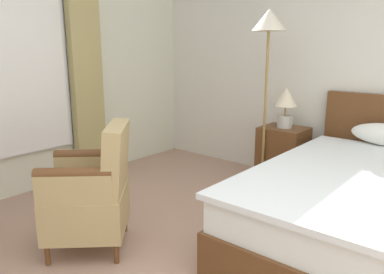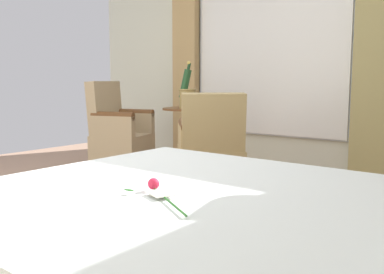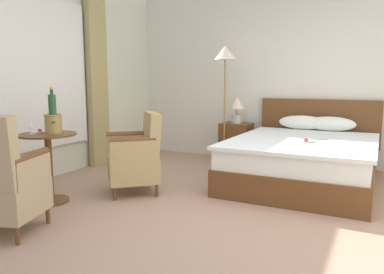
{
  "view_description": "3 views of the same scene",
  "coord_description": "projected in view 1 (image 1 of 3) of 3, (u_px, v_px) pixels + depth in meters",
  "views": [
    {
      "loc": [
        0.92,
        -1.26,
        1.44
      ],
      "look_at": [
        -0.72,
        0.71,
        0.83
      ],
      "focal_mm": 35.0,
      "sensor_mm": 36.0,
      "label": 1
    },
    {
      "loc": [
        1.71,
        2.34,
        1.01
      ],
      "look_at": [
        -0.45,
        0.64,
        0.66
      ],
      "focal_mm": 40.0,
      "sensor_mm": 36.0,
      "label": 2
    },
    {
      "loc": [
        1.23,
        -3.25,
        1.27
      ],
      "look_at": [
        -0.73,
        0.62,
        0.63
      ],
      "focal_mm": 35.0,
      "sensor_mm": 36.0,
      "label": 3
    }
  ],
  "objects": [
    {
      "name": "armchair_by_window",
      "position": [
        92.0,
        193.0,
        2.69
      ],
      "size": [
        0.78,
        0.78,
        0.93
      ],
      "color": "brown",
      "rests_on": "ground"
    },
    {
      "name": "bedside_lamp",
      "position": [
        286.0,
        103.0,
        3.89
      ],
      "size": [
        0.24,
        0.24,
        0.42
      ],
      "color": "#B7B6AD",
      "rests_on": "nightstand"
    },
    {
      "name": "floor_lamp_brass",
      "position": [
        268.0,
        40.0,
        3.65
      ],
      "size": [
        0.34,
        0.34,
        1.81
      ],
      "color": "olive",
      "rests_on": "ground"
    },
    {
      "name": "nightstand",
      "position": [
        283.0,
        156.0,
        4.03
      ],
      "size": [
        0.49,
        0.4,
        0.62
      ],
      "color": "brown",
      "rests_on": "ground"
    }
  ]
}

